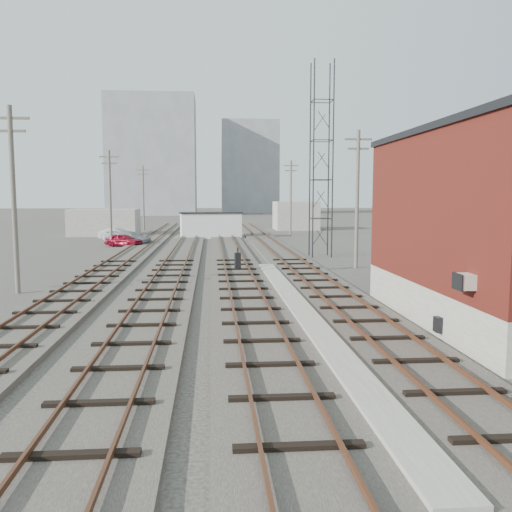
{
  "coord_description": "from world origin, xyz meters",
  "views": [
    {
      "loc": [
        -3.03,
        -6.98,
        4.7
      ],
      "look_at": [
        -1.17,
        15.73,
        2.2
      ],
      "focal_mm": 38.0,
      "sensor_mm": 36.0,
      "label": 1
    }
  ],
  "objects": [
    {
      "name": "apartment_left",
      "position": [
        -18.0,
        135.0,
        15.0
      ],
      "size": [
        22.0,
        14.0,
        30.0
      ],
      "primitive_type": "cube",
      "color": "gray",
      "rests_on": "ground"
    },
    {
      "name": "switch_stand",
      "position": [
        -1.44,
        26.26,
        0.7
      ],
      "size": [
        0.4,
        0.4,
        1.48
      ],
      "rotation": [
        0.0,
        0.0,
        0.17
      ],
      "color": "black",
      "rests_on": "ground"
    },
    {
      "name": "utility_pole_right_a",
      "position": [
        6.5,
        28.0,
        4.8
      ],
      "size": [
        1.8,
        0.24,
        9.0
      ],
      "color": "#595147",
      "rests_on": "ground"
    },
    {
      "name": "ground",
      "position": [
        0.0,
        60.0,
        0.0
      ],
      "size": [
        320.0,
        320.0,
        0.0
      ],
      "primitive_type": "plane",
      "color": "#282621",
      "rests_on": "ground"
    },
    {
      "name": "lattice_tower",
      "position": [
        5.5,
        35.0,
        7.5
      ],
      "size": [
        1.6,
        1.6,
        15.0
      ],
      "color": "black",
      "rests_on": "ground"
    },
    {
      "name": "shed_right",
      "position": [
        9.0,
        70.0,
        2.0
      ],
      "size": [
        6.0,
        6.0,
        4.0
      ],
      "primitive_type": "cube",
      "color": "gray",
      "rests_on": "ground"
    },
    {
      "name": "apartment_right",
      "position": [
        8.0,
        150.0,
        13.0
      ],
      "size": [
        16.0,
        12.0,
        26.0
      ],
      "primitive_type": "cube",
      "color": "gray",
      "rests_on": "ground"
    },
    {
      "name": "track_right",
      "position": [
        2.5,
        39.0,
        0.11
      ],
      "size": [
        3.2,
        90.0,
        0.39
      ],
      "color": "#332D28",
      "rests_on": "ground"
    },
    {
      "name": "utility_pole_left_b",
      "position": [
        -12.5,
        45.0,
        4.8
      ],
      "size": [
        1.8,
        0.24,
        9.0
      ],
      "color": "#595147",
      "rests_on": "ground"
    },
    {
      "name": "platform_curb",
      "position": [
        0.5,
        14.0,
        0.13
      ],
      "size": [
        0.9,
        28.0,
        0.26
      ],
      "primitive_type": "cube",
      "color": "gray",
      "rests_on": "ground"
    },
    {
      "name": "utility_pole_left_c",
      "position": [
        -12.5,
        70.0,
        4.8
      ],
      "size": [
        1.8,
        0.24,
        9.0
      ],
      "color": "#595147",
      "rests_on": "ground"
    },
    {
      "name": "car_grey",
      "position": [
        -11.01,
        46.86,
        0.66
      ],
      "size": [
        4.87,
        3.5,
        1.31
      ],
      "primitive_type": "imported",
      "rotation": [
        0.0,
        0.0,
        1.16
      ],
      "color": "gray",
      "rests_on": "ground"
    },
    {
      "name": "utility_pole_right_b",
      "position": [
        6.5,
        58.0,
        4.8
      ],
      "size": [
        1.8,
        0.24,
        9.0
      ],
      "color": "#595147",
      "rests_on": "ground"
    },
    {
      "name": "track_left",
      "position": [
        -9.5,
        39.0,
        0.11
      ],
      "size": [
        3.2,
        90.0,
        0.39
      ],
      "color": "#332D28",
      "rests_on": "ground"
    },
    {
      "name": "track_mid_left",
      "position": [
        -5.5,
        39.0,
        0.11
      ],
      "size": [
        3.2,
        90.0,
        0.39
      ],
      "color": "#332D28",
      "rests_on": "ground"
    },
    {
      "name": "car_silver",
      "position": [
        -13.14,
        52.2,
        0.65
      ],
      "size": [
        4.19,
        2.61,
        1.3
      ],
      "primitive_type": "imported",
      "rotation": [
        0.0,
        0.0,
        1.24
      ],
      "color": "#ABADB3",
      "rests_on": "ground"
    },
    {
      "name": "car_red",
      "position": [
        -11.36,
        45.0,
        0.61
      ],
      "size": [
        3.86,
        2.67,
        1.22
      ],
      "primitive_type": "imported",
      "rotation": [
        0.0,
        0.0,
        1.19
      ],
      "color": "maroon",
      "rests_on": "ground"
    },
    {
      "name": "brick_building",
      "position": [
        7.5,
        12.0,
        3.63
      ],
      "size": [
        6.54,
        12.2,
        7.22
      ],
      "color": "gray",
      "rests_on": "ground"
    },
    {
      "name": "utility_pole_left_a",
      "position": [
        -12.5,
        20.0,
        4.8
      ],
      "size": [
        1.8,
        0.24,
        9.0
      ],
      "color": "#595147",
      "rests_on": "ground"
    },
    {
      "name": "shed_left",
      "position": [
        -16.0,
        60.0,
        1.6
      ],
      "size": [
        8.0,
        5.0,
        3.2
      ],
      "primitive_type": "cube",
      "color": "gray",
      "rests_on": "ground"
    },
    {
      "name": "site_trailer",
      "position": [
        -3.14,
        55.14,
        1.49
      ],
      "size": [
        7.31,
        3.81,
        2.95
      ],
      "rotation": [
        0.0,
        0.0,
        0.11
      ],
      "color": "white",
      "rests_on": "ground"
    },
    {
      "name": "track_mid_right",
      "position": [
        -1.5,
        39.0,
        0.11
      ],
      "size": [
        3.2,
        90.0,
        0.39
      ],
      "color": "#332D28",
      "rests_on": "ground"
    }
  ]
}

